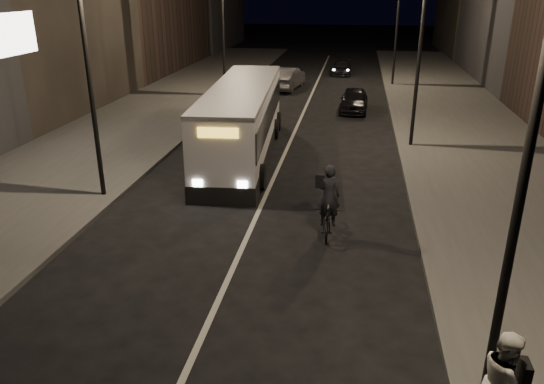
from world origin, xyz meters
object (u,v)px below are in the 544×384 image
at_px(pedestrian_woman, 504,382).
at_px(car_far, 342,67).
at_px(streetlight_left_far, 227,12).
at_px(car_mid, 287,78).
at_px(cyclist_on_bicycle, 328,211).
at_px(car_near, 354,100).
at_px(city_bus, 242,118).
at_px(streetlight_left_near, 93,41).
at_px(streetlight_right_near, 518,108).
at_px(streetlight_right_mid, 416,26).
at_px(streetlight_right_far, 394,9).

height_order(pedestrian_woman, car_far, pedestrian_woman).
height_order(streetlight_left_far, car_mid, streetlight_left_far).
bearing_deg(cyclist_on_bicycle, car_near, 85.99).
bearing_deg(city_bus, car_far, 77.23).
bearing_deg(streetlight_left_near, pedestrian_woman, -39.04).
bearing_deg(car_mid, streetlight_left_near, 88.58).
bearing_deg(streetlight_left_near, streetlight_right_near, -36.88).
distance_m(streetlight_right_mid, city_bus, 8.35).
distance_m(streetlight_left_far, car_mid, 6.70).
relative_size(pedestrian_woman, car_far, 0.48).
distance_m(streetlight_left_far, city_bus, 13.37).
relative_size(streetlight_right_near, car_far, 2.11).
bearing_deg(pedestrian_woman, car_mid, 17.57).
bearing_deg(car_far, streetlight_right_near, -84.95).
relative_size(streetlight_right_near, streetlight_right_mid, 1.00).
relative_size(city_bus, car_near, 2.95).
bearing_deg(car_far, car_near, -85.60).
distance_m(streetlight_right_far, car_mid, 8.95).
xyz_separation_m(streetlight_right_far, car_far, (-3.63, 4.91, -4.80)).
distance_m(streetlight_right_mid, streetlight_left_far, 14.62).
relative_size(cyclist_on_bicycle, pedestrian_woman, 1.22).
bearing_deg(car_far, pedestrian_woman, -84.67).
xyz_separation_m(streetlight_left_near, car_near, (8.22, 15.20, -4.69)).
xyz_separation_m(streetlight_left_near, streetlight_left_far, (0.00, 18.00, 0.00)).
xyz_separation_m(streetlight_right_mid, streetlight_right_far, (0.00, 16.00, 0.00)).
bearing_deg(city_bus, car_near, 59.67).
height_order(streetlight_right_near, streetlight_right_far, same).
relative_size(streetlight_left_far, city_bus, 0.70).
bearing_deg(streetlight_right_mid, car_near, 108.72).
height_order(car_near, car_far, car_near).
bearing_deg(cyclist_on_bicycle, streetlight_right_far, 81.20).
distance_m(streetlight_right_near, car_near, 23.80).
distance_m(streetlight_right_mid, car_mid, 16.04).
xyz_separation_m(pedestrian_woman, car_mid, (-7.55, 30.41, -0.31)).
height_order(streetlight_right_far, streetlight_left_near, same).
height_order(streetlight_left_far, city_bus, streetlight_left_far).
relative_size(streetlight_right_mid, pedestrian_woman, 4.37).
bearing_deg(car_mid, car_far, -108.88).
xyz_separation_m(car_mid, car_far, (3.65, 7.37, -0.22)).
distance_m(streetlight_right_far, streetlight_left_near, 26.26).
xyz_separation_m(streetlight_right_far, car_near, (-2.44, -8.80, -4.69)).
xyz_separation_m(streetlight_left_far, car_mid, (3.38, 3.54, -4.58)).
height_order(streetlight_left_far, pedestrian_woman, streetlight_left_far).
bearing_deg(car_mid, streetlight_right_near, 111.35).
distance_m(streetlight_right_near, cyclist_on_bicycle, 8.37).
height_order(car_mid, car_far, car_mid).
height_order(streetlight_right_far, cyclist_on_bicycle, streetlight_right_far).
height_order(streetlight_right_near, car_near, streetlight_right_near).
height_order(cyclist_on_bicycle, car_mid, cyclist_on_bicycle).
bearing_deg(cyclist_on_bicycle, pedestrian_woman, -67.86).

